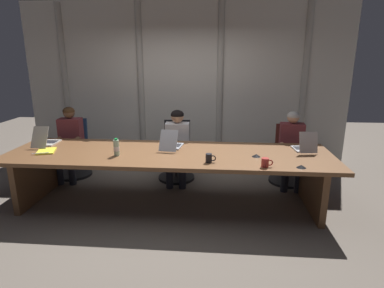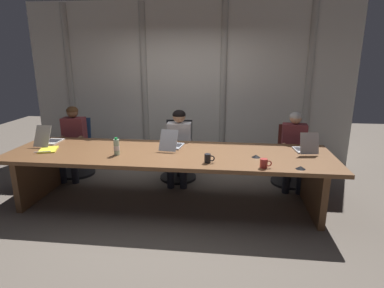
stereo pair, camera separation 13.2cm
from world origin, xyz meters
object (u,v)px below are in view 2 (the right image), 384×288
(office_chair_left_mid, at_px, (178,157))
(office_chair_center, at_px, (291,162))
(office_chair_left_end, at_px, (77,153))
(conference_mic_middle, at_px, (256,156))
(person_center, at_px, (294,146))
(water_bottle_primary, at_px, (117,147))
(laptop_center, at_px, (305,148))
(coffee_mug_far, at_px, (208,158))
(conference_mic_left_side, at_px, (301,168))
(person_left_end, at_px, (73,138))
(person_left_mid, at_px, (179,141))
(spiral_notepad, at_px, (48,150))
(laptop_left_mid, at_px, (172,144))
(laptop_left_end, at_px, (49,140))
(coffee_mug_near, at_px, (264,163))

(office_chair_left_mid, bearing_deg, office_chair_center, 87.69)
(office_chair_left_end, relative_size, conference_mic_middle, 8.64)
(person_center, xyz_separation_m, water_bottle_primary, (-2.44, -1.02, 0.19))
(laptop_center, bearing_deg, coffee_mug_far, 108.37)
(conference_mic_left_side, bearing_deg, office_chair_left_mid, 138.18)
(conference_mic_left_side, bearing_deg, person_left_end, 158.84)
(person_left_mid, bearing_deg, coffee_mug_far, 22.06)
(office_chair_left_end, height_order, person_left_mid, person_left_mid)
(office_chair_center, relative_size, spiral_notepad, 2.55)
(coffee_mug_far, bearing_deg, person_left_end, 152.61)
(person_left_end, xyz_separation_m, conference_mic_left_side, (3.38, -1.31, 0.09))
(person_left_end, height_order, person_left_mid, person_left_end)
(office_chair_left_end, distance_m, water_bottle_primary, 1.73)
(person_left_end, height_order, spiral_notepad, person_left_end)
(conference_mic_middle, distance_m, spiral_notepad, 2.79)
(laptop_left_mid, height_order, coffee_mug_far, laptop_left_mid)
(laptop_center, xyz_separation_m, office_chair_left_end, (-3.63, 0.78, -0.45))
(laptop_left_end, xyz_separation_m, water_bottle_primary, (1.17, -0.41, 0.05))
(laptop_center, relative_size, office_chair_left_end, 0.42)
(person_left_end, relative_size, conference_mic_middle, 10.80)
(laptop_left_mid, height_order, person_center, person_center)
(office_chair_center, relative_size, conference_mic_middle, 8.31)
(coffee_mug_far, xyz_separation_m, conference_mic_left_side, (1.06, -0.11, -0.04))
(laptop_left_mid, distance_m, spiral_notepad, 1.69)
(laptop_left_mid, height_order, office_chair_center, laptop_left_mid)
(person_center, xyz_separation_m, spiral_notepad, (-3.44, -0.94, 0.10))
(person_left_end, distance_m, spiral_notepad, 0.95)
(office_chair_center, xyz_separation_m, person_left_end, (-3.57, -0.16, 0.32))
(office_chair_left_mid, relative_size, person_left_mid, 0.82)
(spiral_notepad, bearing_deg, person_left_end, 79.00)
(laptop_left_mid, distance_m, conference_mic_left_side, 1.74)
(laptop_left_mid, distance_m, water_bottle_primary, 0.77)
(person_center, bearing_deg, coffee_mug_near, -19.10)
(conference_mic_middle, bearing_deg, laptop_left_end, 173.82)
(laptop_left_end, height_order, person_left_mid, person_left_mid)
(person_center, relative_size, coffee_mug_far, 9.29)
(office_chair_left_mid, xyz_separation_m, coffee_mug_far, (0.58, -1.36, 0.44))
(person_left_mid, relative_size, coffee_mug_far, 9.27)
(coffee_mug_far, bearing_deg, conference_mic_left_side, -5.75)
(laptop_left_mid, xyz_separation_m, conference_mic_middle, (1.13, -0.30, -0.04))
(person_left_end, bearing_deg, laptop_left_mid, 65.70)
(person_left_end, distance_m, conference_mic_middle, 3.06)
(water_bottle_primary, xyz_separation_m, spiral_notepad, (-1.00, 0.09, -0.09))
(office_chair_left_end, xyz_separation_m, office_chair_left_mid, (1.78, 0.00, 0.00))
(coffee_mug_near, bearing_deg, coffee_mug_far, 170.73)
(person_left_end, relative_size, water_bottle_primary, 5.22)
(laptop_center, bearing_deg, office_chair_left_end, 71.40)
(office_chair_left_mid, distance_m, conference_mic_left_side, 2.24)
(person_center, bearing_deg, spiral_notepad, -69.57)
(laptop_left_mid, xyz_separation_m, coffee_mug_far, (0.54, -0.57, -0.00))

